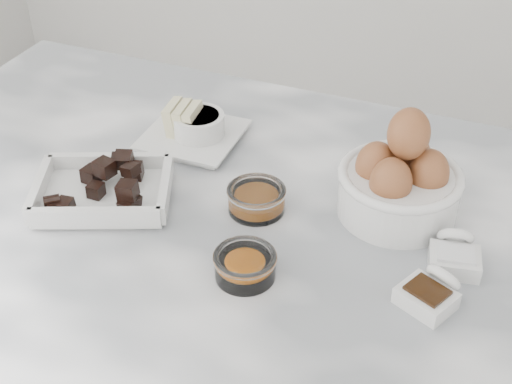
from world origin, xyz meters
The scene contains 9 objects.
marble_slab centered at (0.00, 0.00, 0.92)m, with size 1.20×0.80×0.04m, color white.
chocolate_dish centered at (-0.19, -0.02, 0.96)m, with size 0.23×0.21×0.05m.
butter_plate centered at (-0.15, 0.17, 0.96)m, with size 0.15×0.15×0.06m.
sugar_ramekin centered at (-0.14, 0.17, 0.97)m, with size 0.08×0.08×0.05m.
egg_bowl centered at (0.20, 0.11, 0.99)m, with size 0.17×0.17×0.16m.
honey_bowl centered at (0.02, 0.04, 0.96)m, with size 0.08×0.08×0.04m.
zest_bowl centered at (0.05, -0.09, 0.96)m, with size 0.08×0.08×0.03m.
vanilla_spoon centered at (0.27, -0.05, 0.96)m, with size 0.08×0.09×0.05m.
salt_spoon centered at (0.29, 0.03, 0.96)m, with size 0.07×0.08×0.05m.
Camera 1 is at (0.31, -0.68, 1.54)m, focal length 50.00 mm.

